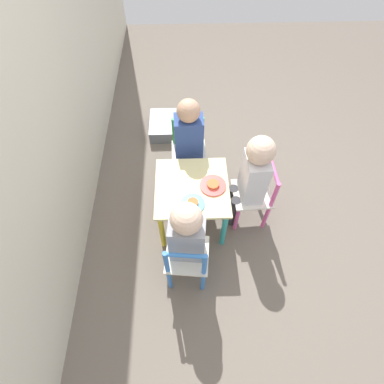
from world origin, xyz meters
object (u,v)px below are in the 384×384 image
kids_table (192,193)px  chair_green (189,152)px  chair_pink (255,195)px  child_left (187,235)px  plate_front (213,185)px  storage_bin (164,126)px  chair_blue (187,260)px  child_front (252,176)px  plate_left (193,203)px  child_right (189,139)px

kids_table → chair_green: 0.45m
chair_pink → child_left: 0.66m
plate_front → kids_table: bearing=90.0°
plate_front → storage_bin: plate_front is taller
chair_blue → child_front: 0.66m
kids_table → chair_pink: 0.45m
child_front → storage_bin: bearing=-150.4°
plate_front → chair_pink: bearing=-85.9°
plate_front → plate_left: same height
plate_left → storage_bin: size_ratio=0.43×
chair_green → child_left: child_left is taller
child_front → storage_bin: (0.96, 0.61, -0.44)m
child_front → storage_bin: 1.21m
kids_table → chair_blue: chair_blue is taller
child_left → child_front: bearing=-130.7°
plate_left → child_right: bearing=1.1°
child_left → chair_blue: bearing=90.0°
child_front → plate_front: 0.25m
kids_table → child_left: size_ratio=0.62×
chair_blue → storage_bin: chair_blue is taller
chair_pink → child_right: child_right is taller
child_left → plate_front: bearing=-109.0°
chair_blue → plate_left: chair_blue is taller
chair_green → child_right: (-0.06, -0.00, 0.20)m
plate_front → plate_left: (-0.14, 0.14, 0.00)m
chair_pink → chair_green: same height
chair_pink → child_front: bearing=-90.0°
child_right → plate_left: (-0.52, -0.01, -0.04)m
child_right → plate_front: size_ratio=4.57×
kids_table → plate_front: bearing=-90.0°
chair_pink → child_front: child_front is taller
chair_green → child_right: size_ratio=0.68×
storage_bin → plate_left: bearing=-168.5°
child_left → storage_bin: (1.35, 0.19, -0.42)m
kids_table → chair_green: (0.44, 0.01, -0.08)m
kids_table → chair_pink: size_ratio=0.90×
chair_blue → child_left: size_ratio=0.69×
chair_pink → chair_blue: same height
chair_green → plate_left: size_ratio=3.52×
chair_green → child_right: child_right is taller
plate_left → kids_table: bearing=-0.0°
plate_front → chair_green: bearing=18.5°
chair_pink → child_front: (-0.00, 0.06, 0.23)m
chair_green → child_right: bearing=-90.0°
child_front → plate_front: bearing=-88.4°
child_front → kids_table: bearing=-90.0°
chair_pink → plate_left: chair_pink is taller
kids_table → plate_front: size_ratio=2.79×
chair_pink → chair_green: bearing=-135.7°
plate_left → child_front: bearing=-67.8°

